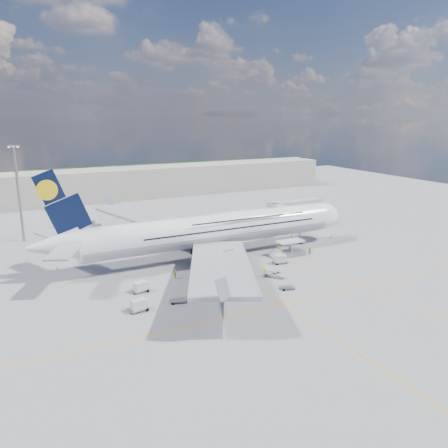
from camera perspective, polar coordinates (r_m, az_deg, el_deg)
name	(u,v)px	position (r m, az deg, el deg)	size (l,w,h in m)	color
ground	(233,270)	(96.11, 1.23, -6.00)	(300.00, 300.00, 0.00)	gray
taxi_line_main	(233,270)	(96.11, 1.23, -5.99)	(0.25, 220.00, 0.01)	#DC9E0B
taxi_line_cross	(285,304)	(80.27, 7.99, -10.34)	(120.00, 0.25, 0.01)	#DC9E0B
taxi_line_diag	(264,249)	(110.94, 5.25, -3.27)	(0.25, 100.00, 0.01)	#DC9E0B
airliner	(215,229)	(102.71, -1.21, -0.65)	(77.26, 79.15, 23.71)	white
jet_bridge	(292,209)	(126.52, 8.83, 2.01)	(18.80, 12.10, 8.50)	#B7B7BC
cargo_loader	(290,250)	(106.42, 8.56, -3.43)	(8.53, 3.20, 3.67)	silver
light_mast	(19,193)	(126.43, -25.25, 3.74)	(3.00, 0.70, 25.50)	gray
terminal	(125,183)	(181.85, -12.86, 5.22)	(180.00, 16.00, 12.00)	#B2AD9E
tree_line	(178,170)	(236.45, -6.01, 7.00)	(160.00, 6.00, 8.00)	#193814
dolly_row_a	(139,305)	(77.93, -11.10, -10.34)	(3.66, 2.47, 2.13)	gray
dolly_row_b	(182,299)	(81.14, -5.45, -9.76)	(2.94, 2.06, 0.39)	gray
dolly_row_c	(177,301)	(80.51, -6.10, -9.95)	(3.20, 2.23, 0.43)	gray
dolly_back	(140,287)	(85.68, -10.87, -8.06)	(3.53, 2.48, 2.02)	gray
dolly_nose_far	(287,287)	(86.70, 8.25, -8.21)	(3.36, 2.71, 0.43)	gray
dolly_nose_near	(280,259)	(100.42, 7.35, -4.54)	(3.51, 2.20, 2.09)	gray
baggage_tug	(202,279)	(88.68, -2.85, -7.21)	(3.08, 1.57, 1.88)	silver
catering_truck_inner	(130,232)	(121.26, -12.16, -1.07)	(7.12, 3.36, 4.11)	gray
catering_truck_outer	(88,227)	(129.99, -17.32, -0.44)	(6.78, 3.39, 3.87)	gray
service_van	(276,274)	(92.32, 6.86, -6.55)	(2.08, 4.51, 1.25)	white
crew_nose	(292,236)	(119.72, 8.81, -1.60)	(0.69, 0.45, 1.88)	#AFF81A
crew_loader	(279,247)	(109.37, 7.18, -3.04)	(0.96, 0.75, 1.97)	#D4F419
crew_wing	(175,274)	(91.43, -6.40, -6.51)	(1.14, 0.48, 1.95)	#8CDC17
crew_van	(310,250)	(108.69, 11.17, -3.41)	(0.78, 0.51, 1.61)	#D2ED18
crew_tug	(266,273)	(92.07, 5.45, -6.33)	(1.27, 0.73, 1.96)	#E3FF1A
cone_nose	(331,237)	(124.26, 13.78, -1.60)	(0.39, 0.39, 0.49)	red
cone_wing_left_inner	(184,237)	(120.77, -5.30, -1.69)	(0.42, 0.42, 0.54)	red
cone_wing_left_outer	(116,243)	(117.62, -13.94, -2.49)	(0.44, 0.44, 0.56)	red
cone_wing_right_inner	(215,292)	(84.10, -1.21, -8.82)	(0.45, 0.45, 0.58)	red
cone_wing_right_outer	(196,296)	(82.28, -3.72, -9.39)	(0.46, 0.46, 0.59)	red
cone_tail	(57,268)	(103.02, -20.93, -5.42)	(0.41, 0.41, 0.52)	red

